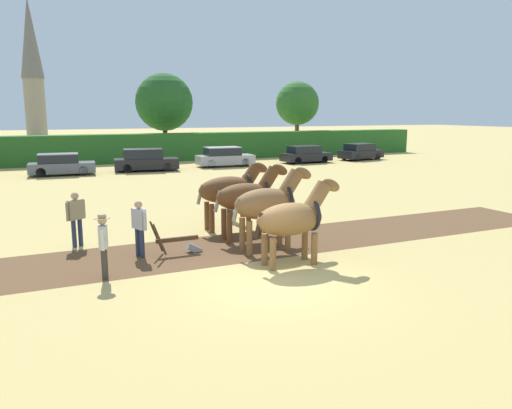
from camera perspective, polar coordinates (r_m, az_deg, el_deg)
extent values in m
plane|color=tan|center=(12.51, 1.85, -8.98)|extent=(240.00, 240.00, 0.00)
cube|color=brown|center=(14.74, -18.57, -6.49)|extent=(33.85, 3.57, 0.01)
cube|color=#286023|center=(43.25, -17.31, 6.07)|extent=(62.14, 1.97, 2.36)
cylinder|color=#423323|center=(48.68, -10.33, 7.56)|extent=(0.44, 0.44, 3.62)
sphere|color=#235623|center=(48.63, -10.45, 11.43)|extent=(5.36, 5.36, 5.36)
cylinder|color=brown|center=(53.76, 4.69, 8.08)|extent=(0.44, 0.44, 3.84)
sphere|color=#2D6628|center=(53.72, 4.75, 11.45)|extent=(4.53, 4.53, 4.53)
cylinder|color=gray|center=(76.31, -23.88, 9.77)|extent=(2.71, 2.71, 8.71)
cone|color=slate|center=(76.94, -24.44, 16.97)|extent=(2.98, 2.98, 10.64)
ellipsoid|color=brown|center=(13.66, 3.88, -1.68)|extent=(1.97, 0.96, 0.90)
cylinder|color=brown|center=(14.38, 5.60, -4.56)|extent=(0.18, 0.18, 0.89)
cylinder|color=brown|center=(13.95, 6.67, -5.06)|extent=(0.18, 0.18, 0.89)
cylinder|color=brown|center=(13.80, 0.97, -5.15)|extent=(0.18, 0.18, 0.89)
cylinder|color=brown|center=(13.35, 1.94, -5.70)|extent=(0.18, 0.18, 0.89)
cylinder|color=brown|center=(13.97, 6.93, 0.76)|extent=(0.86, 0.43, 0.98)
ellipsoid|color=brown|center=(14.16, 8.55, 2.20)|extent=(0.68, 0.26, 0.54)
cube|color=black|center=(14.04, 7.66, 1.59)|extent=(0.46, 0.08, 0.62)
cylinder|color=black|center=(13.27, 0.31, -2.44)|extent=(0.30, 0.12, 0.71)
torus|color=black|center=(13.98, 6.37, -1.14)|extent=(0.12, 0.91, 0.91)
ellipsoid|color=brown|center=(14.99, 1.06, 0.09)|extent=(1.98, 1.00, 0.94)
cylinder|color=brown|center=(15.70, 2.73, -2.95)|extent=(0.18, 0.18, 1.04)
cylinder|color=brown|center=(15.23, 3.66, -3.38)|extent=(0.18, 0.18, 1.04)
cylinder|color=brown|center=(15.17, -1.58, -3.42)|extent=(0.18, 0.18, 1.04)
cylinder|color=brown|center=(14.69, -0.76, -3.89)|extent=(0.18, 0.18, 1.04)
cylinder|color=brown|center=(15.27, 3.90, 2.30)|extent=(0.87, 0.45, 0.98)
ellipsoid|color=brown|center=(15.45, 5.41, 3.59)|extent=(0.68, 0.26, 0.54)
cube|color=gray|center=(15.34, 4.58, 3.08)|extent=(0.46, 0.08, 0.61)
cylinder|color=gray|center=(14.63, -2.25, -0.57)|extent=(0.30, 0.12, 0.71)
torus|color=black|center=(15.28, 3.39, 0.56)|extent=(0.12, 0.95, 0.95)
ellipsoid|color=brown|center=(16.39, -1.30, 0.91)|extent=(2.00, 0.94, 0.88)
cylinder|color=brown|center=(17.05, 0.38, -1.85)|extent=(0.18, 0.18, 1.05)
cylinder|color=brown|center=(16.60, 1.12, -2.19)|extent=(0.18, 0.18, 1.05)
cylinder|color=brown|center=(16.56, -3.69, -2.24)|extent=(0.18, 0.18, 1.05)
cylinder|color=brown|center=(16.10, -3.04, -2.61)|extent=(0.18, 0.18, 1.05)
cylinder|color=brown|center=(16.66, 1.38, 2.85)|extent=(0.84, 0.42, 0.94)
ellipsoid|color=brown|center=(16.82, 2.74, 4.00)|extent=(0.68, 0.26, 0.54)
cube|color=gray|center=(16.72, 1.98, 3.53)|extent=(0.44, 0.08, 0.59)
cylinder|color=gray|center=(16.06, -4.40, 0.35)|extent=(0.30, 0.12, 0.71)
torus|color=black|center=(16.66, 0.91, 1.32)|extent=(0.12, 0.90, 0.90)
ellipsoid|color=brown|center=(17.81, -3.28, 1.69)|extent=(2.16, 1.02, 0.95)
cylinder|color=brown|center=(18.49, -1.54, -0.92)|extent=(0.18, 0.18, 1.02)
cylinder|color=brown|center=(17.99, -0.85, -1.23)|extent=(0.18, 0.18, 1.02)
cylinder|color=brown|center=(18.00, -5.64, -1.28)|extent=(0.18, 0.18, 1.02)
cylinder|color=brown|center=(17.49, -5.05, -1.62)|extent=(0.18, 0.18, 1.02)
cylinder|color=brown|center=(18.10, -0.59, 3.36)|extent=(0.79, 0.46, 0.85)
ellipsoid|color=brown|center=(18.22, 0.49, 4.25)|extent=(0.68, 0.26, 0.54)
cube|color=gray|center=(18.14, -0.11, 4.02)|extent=(0.38, 0.08, 0.51)
cylinder|color=gray|center=(17.49, -6.39, 1.15)|extent=(0.30, 0.12, 0.71)
torus|color=black|center=(18.09, -1.06, 2.08)|extent=(0.12, 0.96, 0.96)
cube|color=#4C331E|center=(15.06, -8.99, -3.94)|extent=(1.29, 0.11, 0.12)
cube|color=#939399|center=(15.28, -7.09, -5.03)|extent=(0.48, 0.20, 0.39)
cylinder|color=#4C331E|center=(15.08, -11.32, -3.60)|extent=(0.40, 0.06, 0.96)
cylinder|color=#4C331E|center=(14.71, -10.96, -3.95)|extent=(0.40, 0.06, 0.96)
cylinder|color=#28334C|center=(15.08, -13.35, -4.19)|extent=(0.14, 0.14, 0.84)
cylinder|color=#28334C|center=(14.90, -12.89, -4.35)|extent=(0.14, 0.14, 0.84)
cube|color=#B7B7BC|center=(14.83, -13.24, -1.59)|extent=(0.37, 0.53, 0.59)
sphere|color=tan|center=(14.75, -13.31, -0.01)|extent=(0.23, 0.23, 0.23)
cylinder|color=#B7B7BC|center=(15.07, -13.83, -1.51)|extent=(0.09, 0.09, 0.56)
cylinder|color=#B7B7BC|center=(14.59, -12.62, -1.85)|extent=(0.09, 0.09, 0.56)
cylinder|color=#4C4C4C|center=(19.74, -3.18, -0.49)|extent=(0.14, 0.14, 0.83)
cylinder|color=#4C4C4C|center=(19.57, -2.79, -0.58)|extent=(0.14, 0.14, 0.83)
cube|color=#B7B7BC|center=(19.53, -3.00, 1.50)|extent=(0.33, 0.52, 0.58)
sphere|color=tan|center=(19.47, -3.02, 2.69)|extent=(0.22, 0.22, 0.22)
cylinder|color=#B7B7BC|center=(19.76, -3.51, 1.53)|extent=(0.09, 0.09, 0.55)
cylinder|color=#B7B7BC|center=(19.31, -2.48, 1.33)|extent=(0.09, 0.09, 0.55)
cylinder|color=#38332D|center=(13.43, -16.89, -6.26)|extent=(0.14, 0.14, 0.81)
cylinder|color=#38332D|center=(13.22, -16.95, -6.52)|extent=(0.14, 0.14, 0.81)
cube|color=silver|center=(13.14, -17.08, -3.49)|extent=(0.29, 0.50, 0.57)
sphere|color=tan|center=(13.06, -17.18, -1.78)|extent=(0.22, 0.22, 0.22)
cylinder|color=silver|center=(13.42, -17.00, -3.30)|extent=(0.09, 0.09, 0.54)
cylinder|color=silver|center=(12.88, -17.16, -3.89)|extent=(0.09, 0.09, 0.54)
cylinder|color=tan|center=(13.04, -17.19, -1.49)|extent=(0.42, 0.42, 0.02)
cylinder|color=tan|center=(13.03, -17.21, -1.28)|extent=(0.21, 0.21, 0.10)
cylinder|color=#28334C|center=(16.73, -19.44, -3.01)|extent=(0.14, 0.14, 0.88)
cylinder|color=#28334C|center=(16.60, -20.08, -3.15)|extent=(0.14, 0.14, 0.88)
cube|color=tan|center=(16.51, -19.92, -0.55)|extent=(0.54, 0.44, 0.62)
sphere|color=tan|center=(16.44, -20.01, 0.93)|extent=(0.24, 0.24, 0.24)
cylinder|color=tan|center=(16.68, -19.08, -0.47)|extent=(0.09, 0.09, 0.58)
cylinder|color=tan|center=(16.35, -20.77, -0.79)|extent=(0.09, 0.09, 0.58)
cube|color=#565B66|center=(35.92, -21.27, 3.94)|extent=(4.31, 1.99, 0.67)
cube|color=black|center=(35.86, -21.67, 4.89)|extent=(2.62, 1.71, 0.55)
cube|color=#565B66|center=(35.84, -21.70, 5.38)|extent=(2.62, 1.71, 0.06)
cylinder|color=black|center=(36.68, -19.20, 3.89)|extent=(0.65, 0.26, 0.63)
cylinder|color=black|center=(35.20, -19.14, 3.64)|extent=(0.65, 0.26, 0.63)
cylinder|color=black|center=(36.73, -23.27, 3.63)|extent=(0.65, 0.26, 0.63)
cylinder|color=black|center=(35.24, -23.38, 3.37)|extent=(0.65, 0.26, 0.63)
cube|color=black|center=(36.82, -12.40, 4.59)|extent=(4.68, 2.44, 0.73)
cube|color=black|center=(36.75, -12.79, 5.63)|extent=(2.88, 2.01, 0.63)
cube|color=black|center=(36.72, -12.81, 6.17)|extent=(2.88, 2.01, 0.06)
cylinder|color=black|center=(37.77, -10.37, 4.46)|extent=(0.63, 0.30, 0.60)
cylinder|color=black|center=(36.16, -10.10, 4.20)|extent=(0.63, 0.30, 0.60)
cylinder|color=black|center=(37.59, -14.59, 4.26)|extent=(0.63, 0.30, 0.60)
cylinder|color=black|center=(35.98, -14.50, 4.00)|extent=(0.63, 0.30, 0.60)
cube|color=#9E9EA8|center=(39.06, -3.53, 5.14)|extent=(4.46, 1.95, 0.70)
cube|color=black|center=(38.93, -3.85, 6.07)|extent=(2.69, 1.70, 0.58)
cube|color=#9E9EA8|center=(38.91, -3.86, 6.54)|extent=(2.69, 1.70, 0.06)
cylinder|color=black|center=(40.25, -2.04, 5.02)|extent=(0.66, 0.24, 0.65)
cylinder|color=black|center=(38.80, -1.25, 4.82)|extent=(0.66, 0.24, 0.65)
cylinder|color=black|center=(39.41, -5.77, 4.86)|extent=(0.66, 0.24, 0.65)
cylinder|color=black|center=(37.93, -5.11, 4.65)|extent=(0.66, 0.24, 0.65)
cube|color=black|center=(42.07, 5.76, 5.44)|extent=(4.26, 1.91, 0.65)
cube|color=black|center=(41.91, 5.54, 6.24)|extent=(2.58, 1.67, 0.54)
cube|color=black|center=(41.89, 5.54, 6.65)|extent=(2.58, 1.67, 0.06)
cylinder|color=black|center=(43.42, 6.68, 5.33)|extent=(0.61, 0.25, 0.61)
cylinder|color=black|center=(42.17, 7.81, 5.15)|extent=(0.61, 0.25, 0.61)
cylinder|color=black|center=(42.06, 3.70, 5.21)|extent=(0.61, 0.25, 0.61)
cylinder|color=black|center=(40.76, 4.78, 5.03)|extent=(0.61, 0.25, 0.61)
cube|color=black|center=(45.44, 11.91, 5.67)|extent=(4.32, 2.48, 0.67)
cube|color=black|center=(45.25, 11.76, 6.43)|extent=(2.69, 2.00, 0.54)
cube|color=black|center=(45.23, 11.77, 6.81)|extent=(2.69, 2.00, 0.06)
cylinder|color=black|center=(46.90, 12.28, 5.57)|extent=(0.69, 0.34, 0.66)
cylinder|color=black|center=(45.87, 13.69, 5.41)|extent=(0.69, 0.34, 0.66)
cylinder|color=black|center=(45.09, 10.08, 5.46)|extent=(0.69, 0.34, 0.66)
cylinder|color=black|center=(44.02, 11.49, 5.29)|extent=(0.69, 0.34, 0.66)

